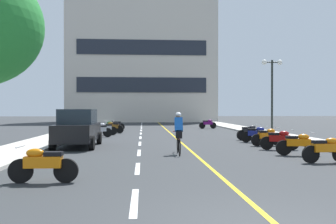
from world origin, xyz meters
TOP-DOWN VIEW (x-y plane):
  - ground_plane at (0.00, 21.00)m, footprint 140.00×140.00m
  - curb_left at (-7.20, 24.00)m, footprint 2.40×72.00m
  - curb_right at (7.20, 24.00)m, footprint 2.40×72.00m
  - lane_dash_0 at (-2.00, 2.00)m, footprint 0.14×2.20m
  - lane_dash_1 at (-2.00, 6.00)m, footprint 0.14×2.20m
  - lane_dash_2 at (-2.00, 10.00)m, footprint 0.14×2.20m
  - lane_dash_3 at (-2.00, 14.00)m, footprint 0.14×2.20m
  - lane_dash_4 at (-2.00, 18.00)m, footprint 0.14×2.20m
  - lane_dash_5 at (-2.00, 22.00)m, footprint 0.14×2.20m
  - lane_dash_6 at (-2.00, 26.00)m, footprint 0.14×2.20m
  - lane_dash_7 at (-2.00, 30.00)m, footprint 0.14×2.20m
  - lane_dash_8 at (-2.00, 34.00)m, footprint 0.14×2.20m
  - lane_dash_9 at (-2.00, 38.00)m, footprint 0.14×2.20m
  - lane_dash_10 at (-2.00, 42.00)m, footprint 0.14×2.20m
  - lane_dash_11 at (-2.00, 46.00)m, footprint 0.14×2.20m
  - centre_line_yellow at (0.25, 24.00)m, footprint 0.12×66.00m
  - office_building at (-1.95, 48.34)m, footprint 21.39×6.80m
  - street_lamp_mid at (7.15, 19.43)m, footprint 1.46×0.36m
  - parked_car_near at (-4.96, 12.50)m, footprint 1.93×4.21m
  - motorcycle_0 at (-4.29, 3.95)m, footprint 1.70×0.60m
  - motorcycle_1 at (4.35, 6.67)m, footprint 1.70×0.60m
  - motorcycle_2 at (4.23, 8.59)m, footprint 1.69×0.62m
  - motorcycle_3 at (4.24, 10.56)m, footprint 1.69×0.63m
  - motorcycle_4 at (4.32, 12.34)m, footprint 1.70×0.60m
  - motorcycle_5 at (4.35, 14.12)m, footprint 1.65×0.78m
  - motorcycle_6 at (4.50, 15.88)m, footprint 1.67×0.71m
  - motorcycle_7 at (-4.69, 18.46)m, footprint 1.66×0.75m
  - motorcycle_8 at (-4.50, 20.33)m, footprint 1.68×0.64m
  - motorcycle_9 at (-4.13, 22.51)m, footprint 1.65×0.76m
  - motorcycle_10 at (-4.32, 23.93)m, footprint 1.69×0.62m
  - motorcycle_11 at (-4.24, 25.96)m, footprint 1.63×0.81m
  - motorcycle_12 at (4.27, 28.44)m, footprint 1.69×0.61m
  - cyclist_rider at (-0.39, 9.46)m, footprint 0.42×1.77m

SIDE VIEW (x-z plane):
  - ground_plane at x=0.00m, z-range 0.00..0.00m
  - lane_dash_0 at x=-2.00m, z-range 0.00..0.01m
  - lane_dash_1 at x=-2.00m, z-range 0.00..0.01m
  - lane_dash_2 at x=-2.00m, z-range 0.00..0.01m
  - lane_dash_3 at x=-2.00m, z-range 0.00..0.01m
  - lane_dash_4 at x=-2.00m, z-range 0.00..0.01m
  - lane_dash_5 at x=-2.00m, z-range 0.00..0.01m
  - lane_dash_6 at x=-2.00m, z-range 0.00..0.01m
  - lane_dash_7 at x=-2.00m, z-range 0.00..0.01m
  - lane_dash_8 at x=-2.00m, z-range 0.00..0.01m
  - lane_dash_9 at x=-2.00m, z-range 0.00..0.01m
  - lane_dash_10 at x=-2.00m, z-range 0.00..0.01m
  - lane_dash_11 at x=-2.00m, z-range 0.00..0.01m
  - centre_line_yellow at x=0.25m, z-range 0.00..0.01m
  - curb_left at x=-7.20m, z-range 0.00..0.12m
  - curb_right at x=7.20m, z-range 0.00..0.12m
  - motorcycle_0 at x=-4.29m, z-range 0.01..0.93m
  - motorcycle_1 at x=4.35m, z-range 0.01..0.93m
  - motorcycle_2 at x=4.23m, z-range 0.01..0.93m
  - motorcycle_3 at x=4.24m, z-range 0.01..0.93m
  - motorcycle_4 at x=4.32m, z-range 0.01..0.93m
  - motorcycle_5 at x=4.35m, z-range 0.01..0.93m
  - motorcycle_6 at x=4.50m, z-range 0.01..0.93m
  - motorcycle_7 at x=-4.69m, z-range 0.01..0.93m
  - motorcycle_8 at x=-4.50m, z-range 0.01..0.93m
  - motorcycle_9 at x=-4.13m, z-range 0.01..0.93m
  - motorcycle_10 at x=-4.32m, z-range 0.01..0.93m
  - motorcycle_11 at x=-4.24m, z-range 0.01..0.93m
  - motorcycle_12 at x=4.27m, z-range 0.01..0.93m
  - cyclist_rider at x=-0.39m, z-range 0.03..1.74m
  - parked_car_near at x=-4.96m, z-range 0.01..1.83m
  - street_lamp_mid at x=7.15m, z-range 1.31..6.47m
  - office_building at x=-1.95m, z-range 0.00..17.41m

